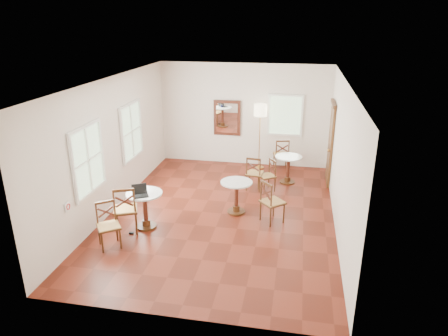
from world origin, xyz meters
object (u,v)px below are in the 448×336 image
Objects in this scene: chair_back_b at (268,175)px; navy_mug at (143,191)px; cafe_table_back at (288,166)px; chair_mid_a at (254,173)px; floor_lamp at (260,115)px; chair_near_b at (108,225)px; power_adapter at (131,233)px; cafe_table_near at (145,206)px; mouse at (141,195)px; chair_near_a at (125,209)px; water_glass at (146,193)px; chair_mid_b at (272,202)px; chair_back_a at (281,154)px; laptop at (140,193)px; cafe_table_mid at (236,193)px.

chair_back_b is 8.32× the size of navy_mug.
cafe_table_back is 4.23m from navy_mug.
chair_mid_a is 0.47× the size of floor_lamp.
chair_mid_a is 0.34m from chair_back_b.
floor_lamp is at bearing 28.14° from chair_near_b.
chair_back_b is 3.81m from power_adapter.
cafe_table_near is at bearing -6.24° from navy_mug.
mouse is (-1.97, -4.21, -0.80)m from floor_lamp.
water_glass is at bearing -177.91° from chair_near_a.
chair_near_b is (-0.10, -0.58, -0.07)m from chair_near_a.
chair_near_b is at bearing 76.07° from chair_mid_b.
floor_lamp reaches higher than chair_back_b.
chair_back_b is (2.78, 3.31, -0.04)m from chair_near_b.
chair_mid_b is 1.02× the size of chair_back_a.
chair_mid_b is at bearing -8.16° from chair_near_b.
chair_back_a is at bearing -147.45° from chair_near_a.
chair_back_a is at bearing 27.32° from laptop.
chair_near_b is at bearing -113.07° from power_adapter.
cafe_table_mid is 0.84× the size of chair_mid_a.
chair_near_a is 1.09× the size of chair_mid_b.
chair_back_a reaches higher than chair_near_b.
cafe_table_near is at bearing 27.91° from chair_near_b.
mouse is at bearing 58.05° from chair_mid_a.
power_adapter is (-0.20, -0.34, -0.47)m from cafe_table_near.
laptop reaches higher than cafe_table_mid.
mouse is 0.97× the size of power_adapter.
floor_lamp is (0.20, 3.02, 1.14)m from cafe_table_mid.
floor_lamp is 18.57× the size of water_glass.
power_adapter is at bearing -159.06° from laptop.
floor_lamp reaches higher than laptop.
chair_mid_a reaches higher than cafe_table_back.
power_adapter is at bearing -139.63° from mouse.
chair_back_a is at bearing 136.07° from chair_back_b.
mouse is at bearing -78.50° from navy_mug.
cafe_table_near is 8.99× the size of mouse.
laptop reaches higher than navy_mug.
cafe_table_near is 0.35m from mouse.
laptop is at bearing -146.96° from cafe_table_mid.
chair_back_b is at bearing 45.60° from navy_mug.
chair_near_a is 11.46× the size of power_adapter.
laptop is (-2.39, -2.58, 0.44)m from chair_back_b.
chair_mid_a is 3.59m from power_adapter.
laptop reaches higher than power_adapter.
navy_mug is 0.15m from water_glass.
chair_near_a is 0.46m from laptop.
chair_near_b is at bearing -115.92° from floor_lamp.
mouse is 0.16m from navy_mug.
cafe_table_near is 0.62m from power_adapter.
chair_mid_a is 10.21× the size of mouse.
laptop is 0.12m from water_glass.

